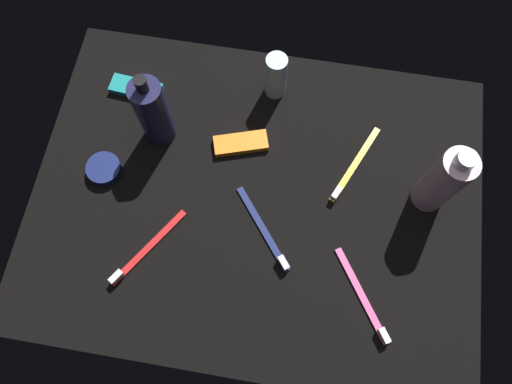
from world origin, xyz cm
name	(u,v)px	position (x,y,z in cm)	size (l,w,h in cm)	color
ground_plane	(256,198)	(0.00, 0.00, -0.60)	(84.00, 64.00, 1.20)	black
lotion_bottle	(153,112)	(20.63, -10.27, 8.25)	(5.91, 5.91, 18.86)	#1E1E45
bodywash_bottle	(443,181)	(-31.64, -5.37, 8.58)	(6.05, 6.05, 18.69)	silver
deodorant_stick	(276,76)	(-0.06, -23.33, 5.25)	(4.14, 4.14, 10.51)	silver
toothbrush_navy	(266,233)	(-2.92, 6.71, 0.61)	(12.13, 14.84, 2.10)	navy
toothbrush_yellow	(353,168)	(-17.28, -8.67, 0.61)	(8.40, 16.94, 2.10)	yellow
toothbrush_red	(144,251)	(18.16, 13.61, 0.61)	(10.78, 15.77, 2.10)	red
toothbrush_pink	(365,301)	(-21.82, 15.79, 0.61)	(10.97, 15.65, 2.10)	#E55999
snack_bar_orange	(241,143)	(4.68, -10.16, 0.75)	(10.40, 4.00, 1.50)	orange
snack_bar_teal	(136,88)	(27.75, -18.73, 0.75)	(10.40, 4.00, 1.50)	teal
cream_tin_left	(104,169)	(29.34, -0.52, 0.99)	(6.51, 6.51, 1.99)	navy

